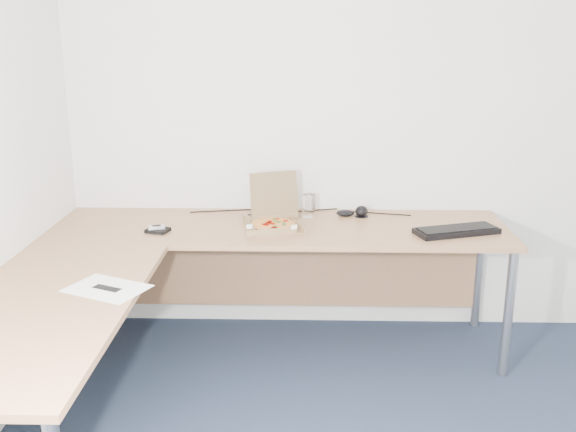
{
  "coord_description": "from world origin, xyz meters",
  "views": [
    {
      "loc": [
        -0.37,
        -2.03,
        1.77
      ],
      "look_at": [
        -0.45,
        1.28,
        0.82
      ],
      "focal_mm": 40.51,
      "sensor_mm": 36.0,
      "label": 1
    }
  ],
  "objects_px": {
    "pizza_box": "(273,222)",
    "wallet": "(158,230)",
    "drinking_glass": "(308,206)",
    "keyboard": "(456,231)",
    "desk": "(210,256)"
  },
  "relations": [
    {
      "from": "drinking_glass",
      "to": "keyboard",
      "type": "relative_size",
      "value": 0.29
    },
    {
      "from": "desk",
      "to": "wallet",
      "type": "relative_size",
      "value": 22.34
    },
    {
      "from": "pizza_box",
      "to": "drinking_glass",
      "type": "xyz_separation_m",
      "value": [
        0.19,
        0.23,
        0.03
      ]
    },
    {
      "from": "pizza_box",
      "to": "keyboard",
      "type": "height_order",
      "value": "pizza_box"
    },
    {
      "from": "pizza_box",
      "to": "keyboard",
      "type": "relative_size",
      "value": 0.71
    },
    {
      "from": "desk",
      "to": "drinking_glass",
      "type": "distance_m",
      "value": 0.79
    },
    {
      "from": "desk",
      "to": "wallet",
      "type": "bearing_deg",
      "value": 137.83
    },
    {
      "from": "drinking_glass",
      "to": "keyboard",
      "type": "height_order",
      "value": "drinking_glass"
    },
    {
      "from": "pizza_box",
      "to": "wallet",
      "type": "relative_size",
      "value": 2.82
    },
    {
      "from": "drinking_glass",
      "to": "desk",
      "type": "bearing_deg",
      "value": -128.18
    },
    {
      "from": "desk",
      "to": "drinking_glass",
      "type": "xyz_separation_m",
      "value": [
        0.48,
        0.62,
        0.09
      ]
    },
    {
      "from": "pizza_box",
      "to": "wallet",
      "type": "bearing_deg",
      "value": 170.73
    },
    {
      "from": "keyboard",
      "to": "wallet",
      "type": "xyz_separation_m",
      "value": [
        -1.59,
        -0.01,
        -0.0
      ]
    },
    {
      "from": "keyboard",
      "to": "desk",
      "type": "bearing_deg",
      "value": 175.48
    },
    {
      "from": "drinking_glass",
      "to": "keyboard",
      "type": "xyz_separation_m",
      "value": [
        0.78,
        -0.31,
        -0.05
      ]
    }
  ]
}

